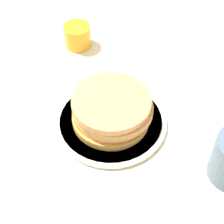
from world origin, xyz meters
TOP-DOWN VIEW (x-y plane):
  - ground_plane at (0.00, 0.00)m, footprint 4.00×4.00m
  - plate at (-0.00, 0.00)m, footprint 0.27×0.27m
  - pancake_stack at (-0.01, 0.00)m, footprint 0.19×0.19m
  - juice_glass at (-0.26, -0.16)m, footprint 0.08×0.08m

SIDE VIEW (x-z plane):
  - ground_plane at x=0.00m, z-range 0.00..0.00m
  - plate at x=0.00m, z-range 0.00..0.01m
  - juice_glass at x=-0.26m, z-range 0.00..0.06m
  - pancake_stack at x=-0.01m, z-range 0.01..0.08m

